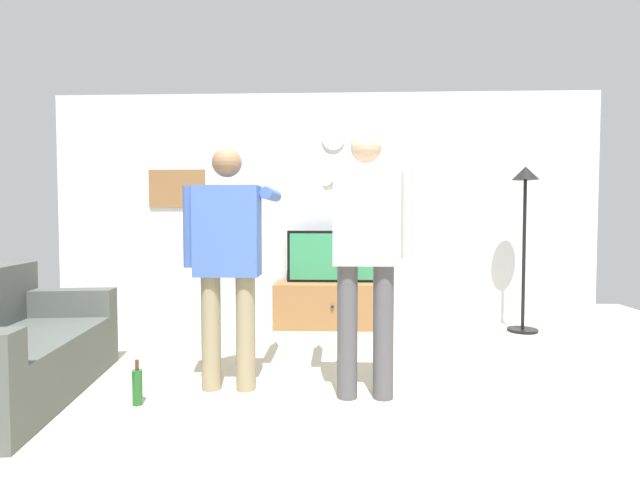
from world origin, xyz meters
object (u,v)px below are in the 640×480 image
framed_picture (177,189)px  television (333,256)px  person_standing_nearer_couch (365,246)px  tv_stand (333,305)px  side_couch (3,353)px  beverage_bottle (137,387)px  person_standing_nearer_lamp (228,252)px  floor_lamp (525,214)px  wall_clock (333,139)px

framed_picture → television: bearing=-7.6°
person_standing_nearer_couch → framed_picture: bearing=130.7°
tv_stand → side_couch: 3.19m
side_couch → beverage_bottle: side_couch is taller
person_standing_nearer_lamp → tv_stand: bearing=70.5°
framed_picture → person_standing_nearer_couch: person_standing_nearer_couch is taller
framed_picture → floor_lamp: 3.97m
tv_stand → person_standing_nearer_couch: bearing=-83.4°
tv_stand → beverage_bottle: tv_stand is taller
television → beverage_bottle: (-1.26, -2.41, -0.67)m
tv_stand → side_couch: bearing=-133.9°
person_standing_nearer_lamp → person_standing_nearer_couch: person_standing_nearer_couch is taller
wall_clock → person_standing_nearer_couch: bearing=-84.2°
television → person_standing_nearer_couch: (0.25, -2.21, 0.25)m
floor_lamp → side_couch: bearing=-153.4°
person_standing_nearer_lamp → side_couch: size_ratio=0.95×
person_standing_nearer_lamp → person_standing_nearer_couch: (0.97, -0.13, 0.05)m
framed_picture → side_couch: bearing=-97.6°
person_standing_nearer_couch → floor_lamp: bearing=48.0°
floor_lamp → beverage_bottle: (-3.33, -2.22, -1.15)m
person_standing_nearer_couch → beverage_bottle: size_ratio=6.00×
floor_lamp → person_standing_nearer_couch: bearing=-132.0°
tv_stand → beverage_bottle: size_ratio=4.31×
side_couch → television: bearing=46.7°
person_standing_nearer_lamp → beverage_bottle: 1.07m
floor_lamp → television: bearing=174.5°
person_standing_nearer_couch → beverage_bottle: 1.78m
framed_picture → beverage_bottle: bearing=-77.2°
framed_picture → beverage_bottle: framed_picture is taller
wall_clock → side_couch: (-2.21, -2.59, -1.84)m
person_standing_nearer_couch → person_standing_nearer_lamp: bearing=172.4°
wall_clock → person_standing_nearer_couch: wall_clock is taller
television → wall_clock: (0.00, 0.24, 1.37)m
beverage_bottle → person_standing_nearer_lamp: bearing=31.5°
floor_lamp → tv_stand: bearing=175.8°
television → floor_lamp: size_ratio=0.58×
framed_picture → side_couch: size_ratio=0.37×
framed_picture → beverage_bottle: size_ratio=2.22×
wall_clock → person_standing_nearer_lamp: wall_clock is taller
tv_stand → floor_lamp: (2.07, -0.15, 1.03)m
framed_picture → person_standing_nearer_couch: (2.12, -2.46, -0.54)m
television → wall_clock: size_ratio=3.98×
person_standing_nearer_couch → side_couch: 2.57m
person_standing_nearer_lamp → side_couch: (-1.49, -0.26, -0.67)m
wall_clock → tv_stand: bearing=-90.0°
wall_clock → floor_lamp: 2.29m
wall_clock → person_standing_nearer_lamp: bearing=-107.3°
television → person_standing_nearer_lamp: size_ratio=0.60×
framed_picture → beverage_bottle: (0.60, -2.66, -1.46)m
tv_stand → wall_clock: 1.93m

